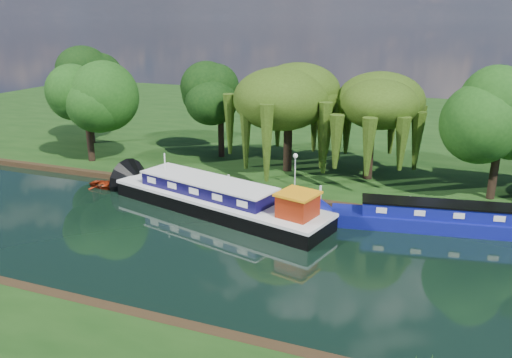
% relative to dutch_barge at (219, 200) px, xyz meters
% --- Properties ---
extents(ground, '(120.00, 120.00, 0.00)m').
position_rel_dutch_barge_xyz_m(ground, '(3.11, -4.78, -0.86)').
color(ground, black).
extents(far_bank, '(120.00, 52.00, 0.45)m').
position_rel_dutch_barge_xyz_m(far_bank, '(3.11, 29.22, -0.63)').
color(far_bank, black).
rests_on(far_bank, ground).
extents(dutch_barge, '(16.76, 7.76, 3.45)m').
position_rel_dutch_barge_xyz_m(dutch_barge, '(0.00, 0.00, 0.00)').
color(dutch_barge, black).
rests_on(dutch_barge, ground).
extents(narrowboat, '(13.06, 4.25, 1.88)m').
position_rel_dutch_barge_xyz_m(narrowboat, '(13.83, 2.20, -0.19)').
color(narrowboat, navy).
rests_on(narrowboat, ground).
extents(red_dinghy, '(3.07, 2.25, 0.62)m').
position_rel_dutch_barge_xyz_m(red_dinghy, '(-10.23, 1.48, -0.86)').
color(red_dinghy, maroon).
rests_on(red_dinghy, ground).
extents(willow_left, '(6.87, 6.87, 8.23)m').
position_rel_dutch_barge_xyz_m(willow_left, '(1.84, 9.45, 5.57)').
color(willow_left, black).
rests_on(willow_left, far_bank).
extents(willow_right, '(6.05, 6.05, 7.37)m').
position_rel_dutch_barge_xyz_m(willow_right, '(8.40, 9.72, 4.97)').
color(willow_right, black).
rests_on(willow_right, far_bank).
extents(tree_far_left, '(5.19, 5.19, 8.36)m').
position_rel_dutch_barge_xyz_m(tree_far_left, '(-15.28, 6.05, 5.32)').
color(tree_far_left, black).
rests_on(tree_far_left, far_bank).
extents(tree_far_back, '(5.11, 5.11, 8.59)m').
position_rel_dutch_barge_xyz_m(tree_far_back, '(-19.70, 11.64, 5.59)').
color(tree_far_back, black).
rests_on(tree_far_back, far_bank).
extents(tree_far_mid, '(4.74, 4.74, 7.76)m').
position_rel_dutch_barge_xyz_m(tree_far_mid, '(-5.13, 11.49, 4.95)').
color(tree_far_mid, black).
rests_on(tree_far_mid, far_bank).
extents(tree_far_right, '(4.81, 4.81, 7.87)m').
position_rel_dutch_barge_xyz_m(tree_far_right, '(17.23, 8.14, 5.01)').
color(tree_far_right, black).
rests_on(tree_far_right, far_bank).
extents(lamppost, '(0.36, 0.36, 2.56)m').
position_rel_dutch_barge_xyz_m(lamppost, '(3.61, 5.72, 1.56)').
color(lamppost, silver).
rests_on(lamppost, far_bank).
extents(mooring_posts, '(19.16, 0.16, 1.00)m').
position_rel_dutch_barge_xyz_m(mooring_posts, '(2.61, 3.62, 0.09)').
color(mooring_posts, silver).
rests_on(mooring_posts, far_bank).
extents(reeds_near, '(33.70, 1.50, 1.10)m').
position_rel_dutch_barge_xyz_m(reeds_near, '(9.98, -12.35, -0.31)').
color(reeds_near, '#184211').
rests_on(reeds_near, ground).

